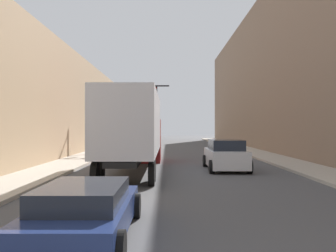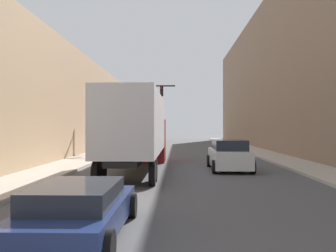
{
  "view_description": "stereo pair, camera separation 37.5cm",
  "coord_description": "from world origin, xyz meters",
  "px_view_note": "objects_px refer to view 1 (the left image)",
  "views": [
    {
      "loc": [
        -0.74,
        -2.74,
        2.41
      ],
      "look_at": [
        -0.77,
        12.26,
        2.44
      ],
      "focal_mm": 40.0,
      "sensor_mm": 36.0,
      "label": 1
    },
    {
      "loc": [
        -0.37,
        -2.73,
        2.41
      ],
      "look_at": [
        -0.77,
        12.26,
        2.44
      ],
      "focal_mm": 40.0,
      "sensor_mm": 36.0,
      "label": 2
    }
  ],
  "objects_px": {
    "semi_truck": "(136,129)",
    "sedan_car": "(86,211)",
    "traffic_signal_gantry": "(130,103)",
    "suv_car": "(226,155)"
  },
  "relations": [
    {
      "from": "sedan_car",
      "to": "suv_car",
      "type": "relative_size",
      "value": 1.02
    },
    {
      "from": "semi_truck",
      "to": "traffic_signal_gantry",
      "type": "distance_m",
      "value": 14.48
    },
    {
      "from": "semi_truck",
      "to": "sedan_car",
      "type": "height_order",
      "value": "semi_truck"
    },
    {
      "from": "semi_truck",
      "to": "sedan_car",
      "type": "distance_m",
      "value": 12.48
    },
    {
      "from": "suv_car",
      "to": "traffic_signal_gantry",
      "type": "height_order",
      "value": "traffic_signal_gantry"
    },
    {
      "from": "sedan_car",
      "to": "suv_car",
      "type": "height_order",
      "value": "suv_car"
    },
    {
      "from": "suv_car",
      "to": "traffic_signal_gantry",
      "type": "xyz_separation_m",
      "value": [
        -6.8,
        13.83,
        3.79
      ]
    },
    {
      "from": "sedan_car",
      "to": "suv_car",
      "type": "bearing_deg",
      "value": 68.43
    },
    {
      "from": "traffic_signal_gantry",
      "to": "suv_car",
      "type": "bearing_deg",
      "value": -63.81
    },
    {
      "from": "semi_truck",
      "to": "traffic_signal_gantry",
      "type": "relative_size",
      "value": 2.03
    }
  ]
}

